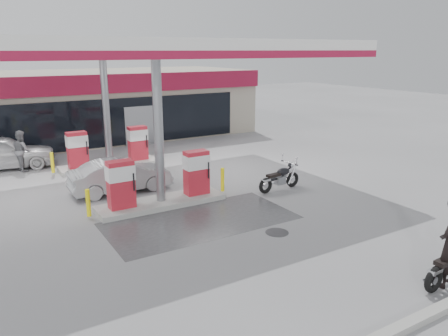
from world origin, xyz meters
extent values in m
plane|color=gray|center=(0.00, 0.00, 0.00)|extent=(90.00, 90.00, 0.00)
cube|color=#4C4C4F|center=(0.50, 0.00, 0.00)|extent=(6.00, 3.00, 0.00)
cylinder|color=#38383A|center=(2.00, -2.00, 0.00)|extent=(0.70, 0.70, 0.01)
cube|color=#AAA28E|center=(0.00, 16.00, 2.00)|extent=(22.00, 8.00, 4.00)
cube|color=black|center=(0.00, 11.97, 1.40)|extent=(18.00, 0.10, 2.60)
cube|color=maroon|center=(0.00, 11.90, 3.50)|extent=(22.00, 0.25, 1.00)
cube|color=navy|center=(7.00, 11.85, 3.50)|extent=(3.50, 0.12, 0.80)
cube|color=gray|center=(3.00, 11.93, 1.10)|extent=(1.80, 0.14, 2.20)
cube|color=silver|center=(0.00, 5.00, 5.30)|extent=(16.00, 10.00, 0.60)
cube|color=maroon|center=(0.00, 0.05, 5.12)|extent=(16.00, 0.12, 0.24)
cube|color=maroon|center=(0.00, 9.95, 5.12)|extent=(16.00, 0.12, 0.24)
cylinder|color=gray|center=(0.00, 2.00, 2.59)|extent=(0.32, 0.32, 5.00)
cylinder|color=gray|center=(0.00, 8.00, 2.59)|extent=(0.32, 0.32, 5.00)
cube|color=#9E9E99|center=(0.00, 2.00, 0.09)|extent=(4.50, 1.30, 0.18)
cube|color=#AF1D2B|center=(-1.40, 2.00, 0.98)|extent=(0.85, 0.48, 1.60)
cube|color=#AF1D2B|center=(1.40, 2.00, 0.98)|extent=(0.85, 0.48, 1.60)
cube|color=silver|center=(-1.40, 2.00, 1.38)|extent=(0.88, 0.52, 0.50)
cube|color=silver|center=(1.40, 2.00, 1.38)|extent=(0.88, 0.52, 0.50)
cylinder|color=yellow|center=(-2.50, 2.00, 0.54)|extent=(0.14, 0.14, 0.90)
cylinder|color=yellow|center=(2.50, 2.00, 0.54)|extent=(0.14, 0.14, 0.90)
cube|color=#9E9E99|center=(0.00, 8.00, 0.09)|extent=(4.50, 1.30, 0.18)
cube|color=#AF1D2B|center=(-1.40, 8.00, 0.98)|extent=(0.85, 0.48, 1.60)
cube|color=#AF1D2B|center=(1.40, 8.00, 0.98)|extent=(0.85, 0.48, 1.60)
cube|color=silver|center=(-1.40, 8.00, 1.38)|extent=(0.88, 0.52, 0.50)
cube|color=silver|center=(1.40, 8.00, 1.38)|extent=(0.88, 0.52, 0.50)
cylinder|color=yellow|center=(-2.50, 8.00, 0.54)|extent=(0.14, 0.14, 0.90)
cylinder|color=yellow|center=(2.50, 8.00, 0.54)|extent=(0.14, 0.14, 0.90)
torus|color=black|center=(2.94, -6.43, 0.31)|extent=(0.62, 0.18, 0.61)
cube|color=black|center=(3.32, -6.41, 0.65)|extent=(0.57, 0.27, 0.10)
cylinder|color=silver|center=(3.16, -6.28, 0.28)|extent=(0.92, 0.13, 0.08)
torus|color=black|center=(5.28, 1.26, 0.31)|extent=(0.62, 0.19, 0.61)
torus|color=black|center=(3.88, 1.14, 0.31)|extent=(0.62, 0.19, 0.61)
cube|color=gray|center=(4.62, 1.20, 0.39)|extent=(0.43, 0.28, 0.31)
cube|color=black|center=(4.47, 1.19, 0.49)|extent=(0.92, 0.17, 0.08)
ellipsoid|color=black|center=(4.77, 1.22, 0.71)|extent=(0.59, 0.37, 0.29)
cube|color=black|center=(4.27, 1.18, 0.65)|extent=(0.58, 0.29, 0.10)
cylinder|color=silver|center=(5.08, 1.24, 1.02)|extent=(0.10, 0.77, 0.04)
sphere|color=silver|center=(5.20, 1.25, 0.90)|extent=(0.18, 0.18, 0.18)
cylinder|color=silver|center=(4.10, 1.31, 0.29)|extent=(0.92, 0.15, 0.08)
imported|color=silver|center=(-4.25, 10.20, 0.76)|extent=(4.72, 2.55, 1.52)
imported|color=slate|center=(-3.50, 9.44, 0.91)|extent=(0.87, 1.01, 1.82)
imported|color=#989B9F|center=(-0.71, 4.20, 0.63)|extent=(3.83, 1.39, 1.25)
camera|label=1|loc=(-5.57, -11.49, 5.26)|focal=35.00mm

